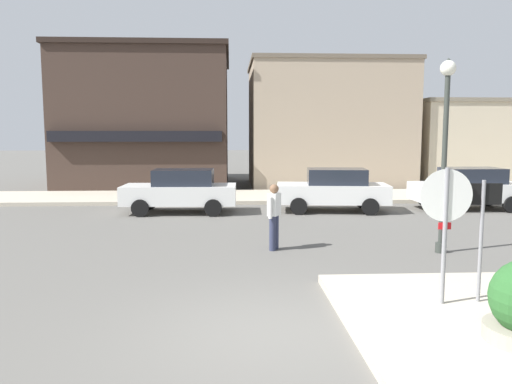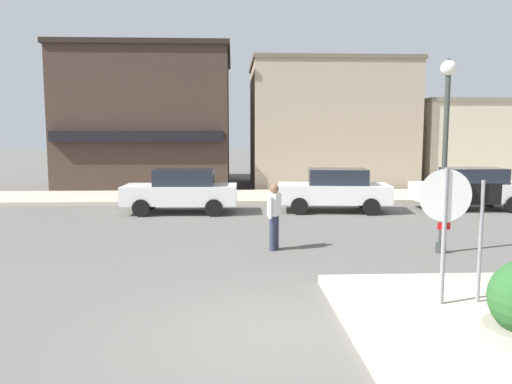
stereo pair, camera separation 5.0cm
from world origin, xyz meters
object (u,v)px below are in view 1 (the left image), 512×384
object	(u,v)px
stop_sign	(445,218)
parked_car_nearest	(181,190)
pedestrian_crossing_near	(274,215)
lamp_post	(446,128)
one_way_sign	(481,229)
parked_car_third	(468,188)
parked_car_second	(333,189)

from	to	relation	value
stop_sign	parked_car_nearest	distance (m)	11.52
parked_car_nearest	pedestrian_crossing_near	size ratio (longest dim) A/B	2.51
lamp_post	parked_car_nearest	xyz separation A→B (m)	(-6.77, 6.38, -2.15)
lamp_post	parked_car_nearest	world-z (taller)	lamp_post
one_way_sign	pedestrian_crossing_near	world-z (taller)	one_way_sign
lamp_post	parked_car_third	size ratio (longest dim) A/B	1.13
parked_car_second	pedestrian_crossing_near	xyz separation A→B (m)	(-2.69, -5.96, 0.06)
stop_sign	one_way_sign	bearing A→B (deg)	5.41
stop_sign	parked_car_second	bearing A→B (deg)	87.73
stop_sign	lamp_post	distance (m)	4.50
lamp_post	parked_car_nearest	distance (m)	9.55
lamp_post	parked_car_third	bearing A→B (deg)	59.69
stop_sign	lamp_post	world-z (taller)	lamp_post
stop_sign	parked_car_third	size ratio (longest dim) A/B	0.57
parked_car_nearest	lamp_post	bearing A→B (deg)	-43.33
lamp_post	parked_car_second	bearing A→B (deg)	100.98
one_way_sign	parked_car_second	world-z (taller)	one_way_sign
stop_sign	lamp_post	xyz separation A→B (m)	(1.66, 3.92, 1.44)
stop_sign	parked_car_nearest	xyz separation A→B (m)	(-5.11, 10.31, -0.71)
parked_car_nearest	stop_sign	bearing A→B (deg)	-63.65
lamp_post	parked_car_third	distance (m)	7.97
parked_car_second	one_way_sign	bearing A→B (deg)	-88.85
pedestrian_crossing_near	parked_car_second	bearing A→B (deg)	65.72
parked_car_second	parked_car_third	size ratio (longest dim) A/B	1.04
parked_car_nearest	pedestrian_crossing_near	world-z (taller)	pedestrian_crossing_near
stop_sign	lamp_post	size ratio (longest dim) A/B	0.51
lamp_post	parked_car_second	size ratio (longest dim) A/B	1.09
parked_car_nearest	parked_car_second	distance (m)	5.52
stop_sign	parked_car_second	xyz separation A→B (m)	(0.41, 10.37, -0.71)
parked_car_second	parked_car_nearest	bearing A→B (deg)	-179.33
stop_sign	parked_car_third	bearing A→B (deg)	62.31
parked_car_nearest	parked_car_third	distance (m)	10.64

